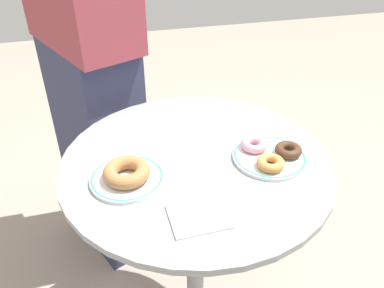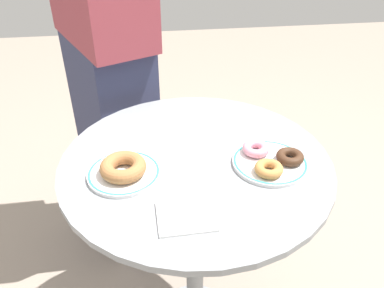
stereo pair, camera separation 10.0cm
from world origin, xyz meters
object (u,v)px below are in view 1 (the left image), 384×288
at_px(cafe_table, 196,218).
at_px(plate_left, 127,178).
at_px(donut_chocolate, 288,150).
at_px(donut_cinnamon, 127,172).
at_px(donut_old_fashioned, 271,163).
at_px(person_figure, 89,66).
at_px(donut_pink_frosted, 254,144).
at_px(paper_napkin, 198,216).
at_px(plate_right, 269,157).

height_order(cafe_table, plate_left, plate_left).
relative_size(cafe_table, plate_left, 4.31).
xyz_separation_m(cafe_table, donut_chocolate, (0.23, -0.05, 0.24)).
distance_m(donut_cinnamon, donut_old_fashioned, 0.35).
relative_size(plate_left, person_figure, 0.10).
height_order(plate_left, donut_cinnamon, donut_cinnamon).
height_order(donut_pink_frosted, person_figure, person_figure).
bearing_deg(donut_pink_frosted, plate_left, -174.11).
relative_size(donut_pink_frosted, paper_napkin, 0.57).
xyz_separation_m(cafe_table, plate_right, (0.19, -0.05, 0.22)).
relative_size(donut_chocolate, donut_pink_frosted, 1.00).
relative_size(plate_right, person_figure, 0.11).
relative_size(cafe_table, donut_chocolate, 11.06).
distance_m(plate_left, person_figure, 0.60).
xyz_separation_m(donut_chocolate, paper_napkin, (-0.29, -0.16, -0.02)).
relative_size(plate_right, donut_pink_frosted, 2.73).
height_order(donut_pink_frosted, paper_napkin, donut_pink_frosted).
relative_size(donut_pink_frosted, donut_old_fashioned, 1.00).
bearing_deg(cafe_table, donut_cinnamon, -165.37).
xyz_separation_m(plate_right, donut_pink_frosted, (-0.03, 0.04, 0.02)).
xyz_separation_m(donut_chocolate, donut_old_fashioned, (-0.07, -0.04, 0.00)).
distance_m(cafe_table, paper_napkin, 0.31).
xyz_separation_m(paper_napkin, person_figure, (-0.20, 0.76, 0.06)).
relative_size(donut_cinnamon, donut_chocolate, 1.61).
bearing_deg(plate_left, plate_right, -0.92).
bearing_deg(donut_cinnamon, cafe_table, 14.63).
bearing_deg(paper_napkin, donut_chocolate, 28.54).
relative_size(cafe_table, person_figure, 0.45).
relative_size(donut_chocolate, paper_napkin, 0.57).
bearing_deg(donut_old_fashioned, donut_chocolate, 30.93).
bearing_deg(donut_pink_frosted, plate_right, -56.54).
bearing_deg(donut_chocolate, donut_cinnamon, 179.30).
height_order(plate_left, plate_right, same).
bearing_deg(person_figure, plate_left, -84.00).
height_order(cafe_table, donut_chocolate, donut_chocolate).
bearing_deg(paper_napkin, donut_old_fashioned, 27.77).
xyz_separation_m(cafe_table, donut_pink_frosted, (0.16, -0.01, 0.24)).
distance_m(donut_chocolate, person_figure, 0.77).
bearing_deg(cafe_table, plate_left, -167.14).
xyz_separation_m(plate_left, person_figure, (-0.06, 0.59, 0.06)).
distance_m(plate_left, donut_cinnamon, 0.02).
height_order(cafe_table, donut_old_fashioned, donut_old_fashioned).
xyz_separation_m(cafe_table, plate_left, (-0.19, -0.04, 0.22)).
height_order(donut_cinnamon, donut_chocolate, donut_cinnamon).
distance_m(plate_right, donut_chocolate, 0.05).
xyz_separation_m(donut_old_fashioned, paper_napkin, (-0.22, -0.11, -0.02)).
xyz_separation_m(plate_right, paper_napkin, (-0.24, -0.16, -0.00)).
xyz_separation_m(donut_pink_frosted, paper_napkin, (-0.21, -0.20, -0.02)).
relative_size(donut_old_fashioned, person_figure, 0.04).
distance_m(cafe_table, donut_pink_frosted, 0.29).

